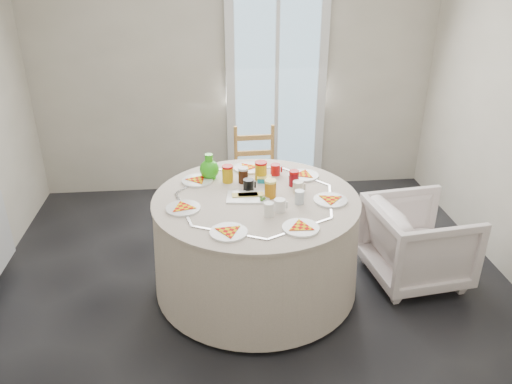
{
  "coord_description": "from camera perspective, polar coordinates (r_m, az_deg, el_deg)",
  "views": [
    {
      "loc": [
        -0.27,
        -2.95,
        2.32
      ],
      "look_at": [
        0.03,
        0.18,
        0.8
      ],
      "focal_mm": 35.0,
      "sensor_mm": 36.0,
      "label": 1
    }
  ],
  "objects": [
    {
      "name": "place_settings",
      "position": [
        3.5,
        0.0,
        -0.44
      ],
      "size": [
        1.47,
        1.47,
        0.02
      ],
      "primitive_type": null,
      "rotation": [
        0.0,
        0.0,
        0.17
      ],
      "color": "white",
      "rests_on": "table"
    },
    {
      "name": "jar_cluster",
      "position": [
        3.69,
        0.34,
        1.86
      ],
      "size": [
        0.58,
        0.34,
        0.16
      ],
      "primitive_type": null,
      "rotation": [
        0.0,
        0.0,
        -0.12
      ],
      "color": "#80520D",
      "rests_on": "table"
    },
    {
      "name": "wall_back",
      "position": [
        5.06,
        -2.36,
        14.19
      ],
      "size": [
        4.0,
        0.02,
        2.6
      ],
      "primitive_type": "cube",
      "color": "#BCB5A3",
      "rests_on": "floor"
    },
    {
      "name": "glass_door",
      "position": [
        5.1,
        2.3,
        11.42
      ],
      "size": [
        1.0,
        0.08,
        2.1
      ],
      "primitive_type": "cube",
      "color": "silver",
      "rests_on": "floor"
    },
    {
      "name": "cheese_platter",
      "position": [
        3.49,
        -0.9,
        -0.44
      ],
      "size": [
        0.32,
        0.22,
        0.04
      ],
      "primitive_type": null,
      "rotation": [
        0.0,
        0.0,
        -0.11
      ],
      "color": "white",
      "rests_on": "table"
    },
    {
      "name": "floor",
      "position": [
        3.76,
        -0.16,
        -12.26
      ],
      "size": [
        4.0,
        4.0,
        0.0
      ],
      "primitive_type": "plane",
      "color": "black",
      "rests_on": "ground"
    },
    {
      "name": "butter_tub",
      "position": [
        3.74,
        0.95,
        1.61
      ],
      "size": [
        0.11,
        0.09,
        0.04
      ],
      "primitive_type": "cube",
      "rotation": [
        0.0,
        0.0,
        -0.11
      ],
      "color": "teal",
      "rests_on": "table"
    },
    {
      "name": "armchair",
      "position": [
        3.98,
        18.11,
        -4.59
      ],
      "size": [
        0.72,
        0.76,
        0.7
      ],
      "primitive_type": "imported",
      "rotation": [
        0.0,
        0.0,
        1.7
      ],
      "color": "silver",
      "rests_on": "floor"
    },
    {
      "name": "wooden_chair",
      "position": [
        4.58,
        0.04,
        2.01
      ],
      "size": [
        0.41,
        0.39,
        0.89
      ],
      "primitive_type": null,
      "rotation": [
        0.0,
        0.0,
        0.03
      ],
      "color": "tan",
      "rests_on": "floor"
    },
    {
      "name": "table",
      "position": [
        3.69,
        0.0,
        -5.95
      ],
      "size": [
        1.5,
        1.5,
        0.76
      ],
      "primitive_type": "cylinder",
      "color": "beige",
      "rests_on": "floor"
    },
    {
      "name": "green_pitcher",
      "position": [
        3.78,
        -5.37,
        3.17
      ],
      "size": [
        0.18,
        0.18,
        0.19
      ],
      "primitive_type": null,
      "rotation": [
        0.0,
        0.0,
        -0.24
      ],
      "color": "green",
      "rests_on": "table"
    },
    {
      "name": "mugs_glasses",
      "position": [
        3.5,
        2.23,
        0.28
      ],
      "size": [
        0.58,
        0.58,
        0.11
      ],
      "primitive_type": null,
      "rotation": [
        0.0,
        0.0,
        0.02
      ],
      "color": "gray",
      "rests_on": "table"
    }
  ]
}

